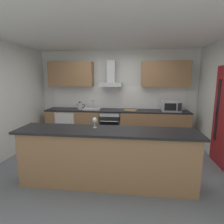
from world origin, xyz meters
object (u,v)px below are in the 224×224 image
object	(u,v)px
oven	(111,125)
refrigerator	(68,125)
microwave	(171,106)
chopping_board	(130,110)
range_hood	(111,78)
sink	(92,109)
kettle	(80,106)
wine_glass	(95,121)

from	to	relation	value
oven	refrigerator	xyz separation A→B (m)	(-1.29, -0.00, -0.03)
refrigerator	microwave	distance (m)	3.02
microwave	refrigerator	bearing A→B (deg)	179.51
oven	chopping_board	size ratio (longest dim) A/B	2.35
range_hood	sink	bearing A→B (deg)	-167.63
kettle	chopping_board	distance (m)	1.46
kettle	chopping_board	bearing A→B (deg)	0.39
wine_glass	refrigerator	bearing A→B (deg)	120.63
oven	sink	xyz separation A→B (m)	(-0.54, 0.01, 0.47)
kettle	chopping_board	xyz separation A→B (m)	(1.46, 0.01, -0.09)
sink	kettle	xyz separation A→B (m)	(-0.35, -0.04, 0.08)
refrigerator	kettle	xyz separation A→B (m)	(0.40, -0.03, 0.58)
microwave	wine_glass	distance (m)	2.73
refrigerator	chopping_board	world-z (taller)	chopping_board
sink	oven	bearing A→B (deg)	-1.17
wine_glass	range_hood	bearing A→B (deg)	90.25
oven	refrigerator	distance (m)	1.29
kettle	sink	bearing A→B (deg)	7.30
refrigerator	range_hood	size ratio (longest dim) A/B	1.18
oven	refrigerator	bearing A→B (deg)	-179.88
microwave	chopping_board	xyz separation A→B (m)	(-1.11, 0.00, -0.14)
sink	microwave	bearing A→B (deg)	-1.01
range_hood	kettle	bearing A→B (deg)	-169.60
oven	sink	world-z (taller)	sink
microwave	chopping_board	size ratio (longest dim) A/B	1.47
microwave	chopping_board	bearing A→B (deg)	179.78
oven	wine_glass	size ratio (longest dim) A/B	4.50
oven	microwave	xyz separation A→B (m)	(1.67, -0.03, 0.59)
microwave	kettle	size ratio (longest dim) A/B	1.73
sink	refrigerator	bearing A→B (deg)	-178.94
oven	kettle	bearing A→B (deg)	-177.83
range_hood	chopping_board	xyz separation A→B (m)	(0.57, -0.15, -0.88)
range_hood	chopping_board	size ratio (longest dim) A/B	2.12
oven	kettle	world-z (taller)	kettle
refrigerator	kettle	distance (m)	0.70
refrigerator	wine_glass	size ratio (longest dim) A/B	4.78
sink	range_hood	distance (m)	1.02
range_hood	wine_glass	size ratio (longest dim) A/B	4.05
refrigerator	oven	bearing A→B (deg)	0.12
kettle	range_hood	bearing A→B (deg)	10.40
range_hood	microwave	bearing A→B (deg)	-5.37
microwave	kettle	world-z (taller)	microwave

